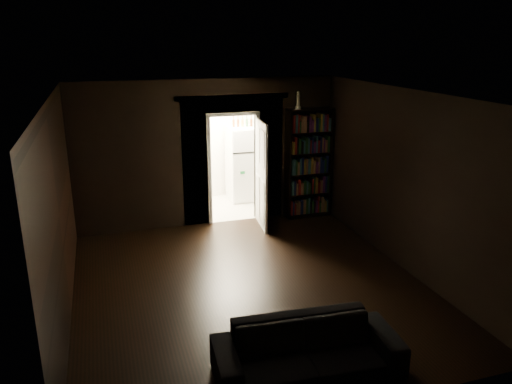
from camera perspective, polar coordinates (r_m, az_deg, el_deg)
ground at (r=7.51m, az=-0.67°, el=-10.72°), size 5.50×5.50×0.00m
room_walls at (r=7.88m, az=-3.04°, el=3.74°), size 5.02×5.61×2.84m
kitchen_alcove at (r=10.75m, az=-4.14°, el=4.84°), size 2.20×1.80×2.60m
sofa at (r=5.62m, az=5.92°, el=-16.78°), size 2.07×1.01×0.78m
bookshelf at (r=10.05m, az=5.97°, el=3.26°), size 0.95×0.66×2.20m
refrigerator at (r=11.14m, az=-1.28°, el=3.29°), size 0.74×0.68×1.65m
door at (r=9.44m, az=0.64°, el=1.96°), size 0.13×0.85×2.05m
figurine at (r=9.74m, az=4.84°, el=10.43°), size 0.11×0.11×0.34m
bottles at (r=10.96m, az=-1.30°, el=8.09°), size 0.59×0.09×0.24m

